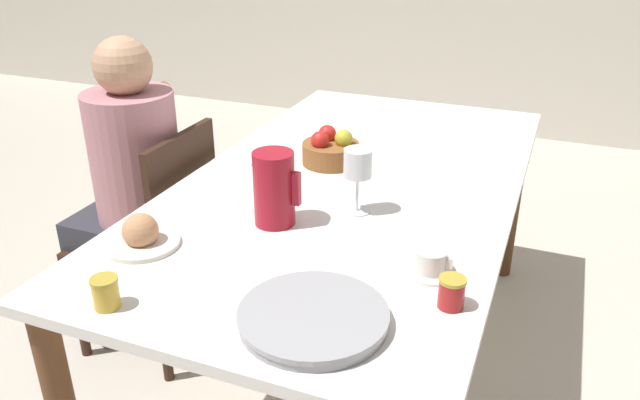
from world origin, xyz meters
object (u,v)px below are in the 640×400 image
object	(u,v)px
person_seated	(130,175)
jam_jar_red	(452,291)
teacup_near_person	(431,264)
serving_tray	(313,317)
wine_glass_water	(358,166)
jam_jar_amber	(105,291)
chair_person_side	(159,236)
fruit_bowl	(331,150)
red_pitcher	(274,188)
bread_plate	(141,235)

from	to	relation	value
person_seated	jam_jar_red	xyz separation A→B (m)	(1.20, -0.46, 0.10)
teacup_near_person	serving_tray	bearing A→B (deg)	-122.45
wine_glass_water	jam_jar_amber	distance (m)	0.74
chair_person_side	jam_jar_red	xyz separation A→B (m)	(1.12, -0.47, 0.33)
chair_person_side	fruit_bowl	size ratio (longest dim) A/B	4.54
person_seated	jam_jar_amber	size ratio (longest dim) A/B	16.34
teacup_near_person	jam_jar_red	xyz separation A→B (m)	(0.07, -0.12, 0.01)
chair_person_side	teacup_near_person	distance (m)	1.15
teacup_near_person	fruit_bowl	bearing A→B (deg)	129.75
red_pitcher	serving_tray	distance (m)	0.48
teacup_near_person	bread_plate	bearing A→B (deg)	-168.64
chair_person_side	serving_tray	world-z (taller)	chair_person_side
person_seated	jam_jar_red	size ratio (longest dim) A/B	16.34
chair_person_side	person_seated	distance (m)	0.24
teacup_near_person	serving_tray	size ratio (longest dim) A/B	0.40
person_seated	wine_glass_water	distance (m)	0.89
chair_person_side	jam_jar_red	world-z (taller)	chair_person_side
teacup_near_person	chair_person_side	bearing A→B (deg)	161.63
chair_person_side	fruit_bowl	xyz separation A→B (m)	(0.58, 0.22, 0.33)
person_seated	red_pitcher	bearing A→B (deg)	-109.79
wine_glass_water	jam_jar_red	size ratio (longest dim) A/B	2.62
chair_person_side	teacup_near_person	xyz separation A→B (m)	(1.05, -0.35, 0.31)
wine_glass_water	bread_plate	world-z (taller)	wine_glass_water
bread_plate	jam_jar_amber	world-z (taller)	bread_plate
teacup_near_person	bread_plate	distance (m)	0.73
serving_tray	jam_jar_amber	distance (m)	0.45
serving_tray	fruit_bowl	size ratio (longest dim) A/B	1.66
fruit_bowl	red_pitcher	bearing A→B (deg)	-88.00
wine_glass_water	bread_plate	bearing A→B (deg)	-138.93
person_seated	bread_plate	world-z (taller)	person_seated
red_pitcher	jam_jar_red	size ratio (longest dim) A/B	2.85
red_pitcher	fruit_bowl	xyz separation A→B (m)	(-0.02, 0.47, -0.06)
red_pitcher	bread_plate	size ratio (longest dim) A/B	1.06
chair_person_side	jam_jar_amber	distance (m)	0.92
red_pitcher	wine_glass_water	bearing A→B (deg)	38.54
chair_person_side	person_seated	world-z (taller)	person_seated
teacup_near_person	red_pitcher	bearing A→B (deg)	167.80
teacup_near_person	jam_jar_amber	world-z (taller)	jam_jar_amber
red_pitcher	serving_tray	world-z (taller)	red_pitcher
red_pitcher	fruit_bowl	size ratio (longest dim) A/B	1.07
red_pitcher	fruit_bowl	distance (m)	0.47
person_seated	jam_jar_amber	world-z (taller)	person_seated
person_seated	fruit_bowl	xyz separation A→B (m)	(0.66, 0.22, 0.11)
chair_person_side	wine_glass_water	world-z (taller)	wine_glass_water
red_pitcher	wine_glass_water	world-z (taller)	red_pitcher
chair_person_side	red_pitcher	size ratio (longest dim) A/B	4.23
jam_jar_red	red_pitcher	bearing A→B (deg)	157.50
jam_jar_red	fruit_bowl	distance (m)	0.87
red_pitcher	fruit_bowl	bearing A→B (deg)	92.00
bread_plate	person_seated	bearing A→B (deg)	130.67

